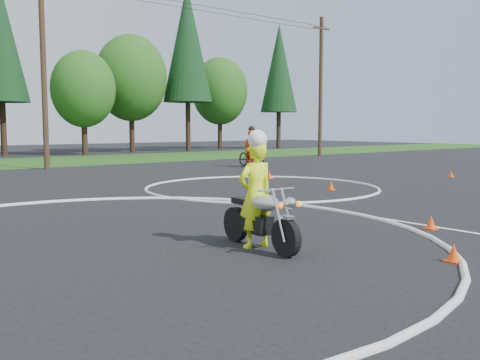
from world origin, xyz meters
TOP-DOWN VIEW (x-y plane):
  - ground at (0.00, 0.00)m, footprint 120.00×120.00m
  - course_markings at (2.17, 4.35)m, footprint 19.05×19.05m
  - primary_motorcycle at (1.80, 0.91)m, footprint 0.74×2.12m
  - rider_primary_grp at (1.80, 1.05)m, footprint 0.72×0.50m
  - rider_second_grp at (13.96, 15.65)m, footprint 1.00×2.33m
  - traffic_cones at (5.36, 2.83)m, footprint 24.34×15.24m
  - treeline at (14.78, 34.61)m, footprint 38.20×8.10m
  - utility_poles at (5.00, 21.00)m, footprint 41.60×1.12m

SIDE VIEW (x-z plane):
  - ground at x=0.00m, z-range 0.00..0.00m
  - course_markings at x=2.17m, z-range -0.05..0.07m
  - traffic_cones at x=5.36m, z-range -0.01..0.29m
  - primary_motorcycle at x=1.80m, z-range -0.02..1.10m
  - rider_second_grp at x=13.96m, z-range -0.32..1.86m
  - rider_primary_grp at x=1.80m, z-range -0.04..2.03m
  - utility_poles at x=5.00m, z-range 0.20..10.20m
  - treeline at x=14.78m, z-range -0.64..13.88m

